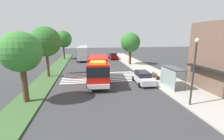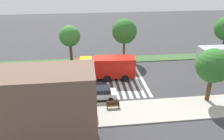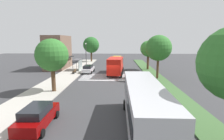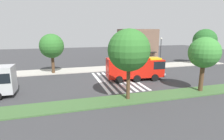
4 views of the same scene
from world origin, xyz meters
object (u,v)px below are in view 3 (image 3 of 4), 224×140
(bus_stop_shelter, at_px, (79,62))
(sidewalk_tree_far_west, at_px, (52,55))
(median_tree_center, at_px, (148,49))
(transit_bus, at_px, (144,104))
(street_lamp, at_px, (86,53))
(parked_car_west, at_px, (38,116))
(bench_near_shelter, at_px, (75,71))
(median_tree_west, at_px, (159,48))
(parked_car_mid, at_px, (88,69))
(sidewalk_tree_center, at_px, (91,45))
(fire_truck, at_px, (116,65))

(bus_stop_shelter, height_order, sidewalk_tree_far_west, sidewalk_tree_far_west)
(median_tree_center, bearing_deg, sidewalk_tree_far_west, 139.13)
(transit_bus, bearing_deg, street_lamp, -161.48)
(transit_bus, bearing_deg, parked_car_west, -91.07)
(bench_near_shelter, distance_m, median_tree_west, 17.21)
(parked_car_mid, distance_m, bench_near_shelter, 3.01)
(transit_bus, bearing_deg, sidewalk_tree_center, -165.63)
(bus_stop_shelter, xyz_separation_m, median_tree_west, (-8.09, -15.96, 3.62))
(street_lamp, bearing_deg, median_tree_center, -102.45)
(fire_truck, distance_m, bus_stop_shelter, 9.32)
(sidewalk_tree_far_west, xyz_separation_m, median_tree_west, (8.28, -15.61, 0.58))
(street_lamp, relative_size, median_tree_west, 0.79)
(bench_near_shelter, relative_size, sidewalk_tree_center, 0.20)
(parked_car_mid, distance_m, transit_bus, 24.82)
(fire_truck, bearing_deg, sidewalk_tree_far_west, 151.65)
(parked_car_west, relative_size, sidewalk_tree_far_west, 0.69)
(parked_car_west, distance_m, median_tree_west, 22.53)
(sidewalk_tree_center, bearing_deg, sidewalk_tree_far_west, 180.00)
(parked_car_west, bearing_deg, fire_truck, -16.58)
(sidewalk_tree_center, bearing_deg, median_tree_west, -147.40)
(parked_car_mid, height_order, median_tree_center, median_tree_center)
(street_lamp, xyz_separation_m, sidewalk_tree_center, (11.30, 0.40, 1.71))
(bus_stop_shelter, xyz_separation_m, median_tree_center, (1.67, -15.96, 3.03))
(parked_car_mid, xyz_separation_m, bench_near_shelter, (-1.55, 2.57, -0.25))
(parked_car_west, distance_m, sidewalk_tree_center, 42.22)
(fire_truck, xyz_separation_m, sidewalk_tree_center, (20.12, 8.15, 3.45))
(fire_truck, relative_size, parked_car_west, 1.91)
(sidewalk_tree_far_west, distance_m, median_tree_center, 23.86)
(median_tree_center, bearing_deg, bench_near_shelter, 109.53)
(sidewalk_tree_far_west, relative_size, sidewalk_tree_center, 0.88)
(sidewalk_tree_far_west, bearing_deg, transit_bus, -131.91)
(parked_car_west, distance_m, street_lamp, 30.80)
(sidewalk_tree_far_west, relative_size, median_tree_center, 1.04)
(median_tree_center, bearing_deg, fire_truck, 126.24)
(parked_car_west, distance_m, transit_bus, 8.40)
(parked_car_mid, height_order, transit_bus, transit_bus)
(parked_car_west, height_order, bus_stop_shelter, bus_stop_shelter)
(parked_car_mid, bearing_deg, fire_truck, -100.33)
(parked_car_mid, bearing_deg, sidewalk_tree_far_west, 173.47)
(bus_stop_shelter, bearing_deg, bench_near_shelter, 179.76)
(fire_truck, distance_m, street_lamp, 11.88)
(bus_stop_shelter, relative_size, street_lamp, 0.58)
(street_lamp, xyz_separation_m, sidewalk_tree_far_west, (-21.40, 0.40, 1.20))
(sidewalk_tree_far_west, distance_m, sidewalk_tree_center, 32.70)
(bus_stop_shelter, distance_m, street_lamp, 5.41)
(fire_truck, bearing_deg, sidewalk_tree_center, 26.67)
(bench_near_shelter, bearing_deg, bus_stop_shelter, -0.24)
(bench_near_shelter, distance_m, sidewalk_tree_far_west, 13.11)
(bench_near_shelter, height_order, sidewalk_tree_far_west, sidewalk_tree_far_west)
(transit_bus, xyz_separation_m, median_tree_west, (17.72, -5.11, 3.37))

